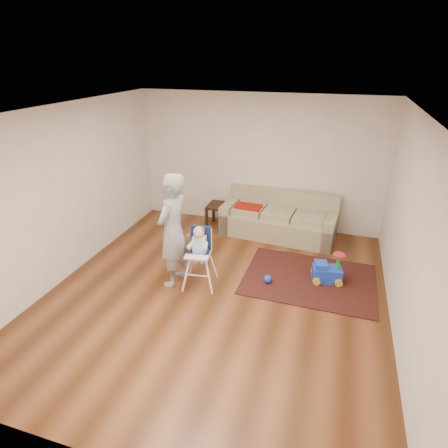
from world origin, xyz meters
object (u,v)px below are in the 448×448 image
(sofa, at_px, (279,215))
(toy_ball, at_px, (268,279))
(adult, at_px, (173,231))
(high_chair, at_px, (200,257))
(side_table, at_px, (220,216))
(ride_on_toy, at_px, (328,267))

(sofa, xyz_separation_m, toy_ball, (0.16, -1.79, -0.35))
(adult, bearing_deg, high_chair, 105.50)
(toy_ball, relative_size, adult, 0.07)
(side_table, distance_m, toy_ball, 2.28)
(side_table, distance_m, high_chair, 2.18)
(toy_ball, bearing_deg, high_chair, -161.87)
(ride_on_toy, bearing_deg, adult, -173.02)
(ride_on_toy, relative_size, adult, 0.27)
(toy_ball, height_order, adult, adult)
(high_chair, relative_size, adult, 0.56)
(sofa, height_order, side_table, sofa)
(toy_ball, distance_m, high_chair, 1.15)
(side_table, relative_size, toy_ball, 3.81)
(side_table, distance_m, adult, 2.30)
(sofa, xyz_separation_m, ride_on_toy, (1.05, -1.45, -0.17))
(side_table, bearing_deg, adult, -91.14)
(adult, bearing_deg, side_table, -173.74)
(sofa, relative_size, side_table, 4.54)
(adult, bearing_deg, ride_on_toy, 115.12)
(ride_on_toy, distance_m, high_chair, 2.04)
(high_chair, bearing_deg, toy_ball, 9.98)
(sofa, relative_size, ride_on_toy, 4.67)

